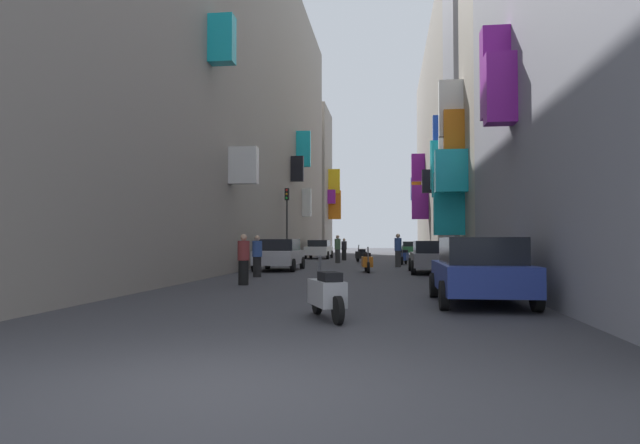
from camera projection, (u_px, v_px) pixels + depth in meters
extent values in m
plane|color=#38383D|center=(362.00, 263.00, 35.10)|extent=(140.00, 140.00, 0.00)
cube|color=gray|center=(216.00, 87.00, 31.35)|extent=(6.00, 49.73, 20.26)
cube|color=black|center=(297.00, 169.00, 38.05)|extent=(0.87, 0.41, 1.75)
cube|color=white|center=(244.00, 166.00, 23.36)|extent=(1.20, 0.53, 1.56)
cube|color=#19B2BF|center=(222.00, 40.00, 20.82)|extent=(0.95, 0.63, 1.82)
cube|color=white|center=(307.00, 203.00, 43.02)|extent=(0.69, 0.42, 2.16)
cube|color=#19B2BF|center=(303.00, 149.00, 40.32)|extent=(1.04, 0.38, 2.63)
cube|color=gray|center=(302.00, 182.00, 62.22)|extent=(6.00, 7.86, 16.12)
cube|color=#19B2BF|center=(334.00, 182.00, 61.74)|extent=(1.18, 0.39, 2.04)
cube|color=yellow|center=(334.00, 181.00, 61.59)|extent=(1.28, 0.47, 2.72)
cube|color=purple|center=(331.00, 197.00, 60.74)|extent=(0.85, 0.37, 1.53)
cube|color=orange|center=(335.00, 205.00, 61.55)|extent=(1.40, 0.45, 3.20)
cube|color=red|center=(334.00, 190.00, 63.46)|extent=(0.77, 0.45, 2.87)
cube|color=purple|center=(495.00, 73.00, 15.21)|extent=(0.74, 0.60, 2.50)
cube|color=purple|center=(500.00, 89.00, 14.47)|extent=(0.78, 0.60, 1.84)
cube|color=#9E9384|center=(538.00, 47.00, 23.40)|extent=(6.00, 4.57, 19.28)
cube|color=#19B2BF|center=(451.00, 171.00, 23.35)|extent=(1.35, 0.58, 1.79)
cube|color=black|center=(456.00, 141.00, 24.33)|extent=(0.67, 0.48, 2.42)
cube|color=orange|center=(454.00, 133.00, 24.29)|extent=(0.89, 0.43, 2.05)
cube|color=white|center=(451.00, 109.00, 24.66)|extent=(1.06, 0.41, 2.53)
cube|color=#19B2BF|center=(449.00, 204.00, 24.34)|extent=(1.33, 0.47, 2.74)
cube|color=gray|center=(504.00, 119.00, 30.36)|extent=(6.00, 5.47, 16.21)
cube|color=orange|center=(441.00, 179.00, 31.60)|extent=(0.62, 0.54, 2.34)
cube|color=white|center=(445.00, 159.00, 29.31)|extent=(0.65, 0.48, 2.53)
cube|color=#19B2BF|center=(438.00, 165.00, 31.91)|extent=(0.90, 0.45, 2.81)
cube|color=blue|center=(439.00, 142.00, 32.62)|extent=(0.70, 0.41, 3.14)
cube|color=#19B2BF|center=(440.00, 170.00, 31.19)|extent=(0.88, 0.36, 3.10)
cube|color=gray|center=(461.00, 150.00, 48.65)|extent=(6.00, 31.32, 18.78)
cube|color=blue|center=(415.00, 189.00, 60.56)|extent=(0.92, 0.45, 2.47)
cube|color=orange|center=(416.00, 183.00, 57.10)|extent=(0.96, 0.59, 1.53)
cube|color=purple|center=(418.00, 168.00, 50.84)|extent=(1.22, 0.56, 2.51)
cube|color=purple|center=(420.00, 202.00, 46.37)|extent=(1.39, 0.47, 2.87)
cube|color=black|center=(429.00, 181.00, 39.22)|extent=(0.95, 0.38, 1.66)
cube|color=navy|center=(479.00, 277.00, 12.31)|extent=(1.80, 3.99, 0.60)
cube|color=black|center=(480.00, 250.00, 12.13)|extent=(1.58, 2.23, 0.57)
cylinder|color=black|center=(434.00, 285.00, 13.72)|extent=(0.18, 0.60, 0.60)
cylinder|color=black|center=(508.00, 286.00, 13.49)|extent=(0.18, 0.60, 0.60)
cylinder|color=black|center=(444.00, 295.00, 11.10)|extent=(0.18, 0.60, 0.60)
cylinder|color=black|center=(537.00, 297.00, 10.88)|extent=(0.18, 0.60, 0.60)
cube|color=#B7B7BC|center=(280.00, 257.00, 26.13)|extent=(1.76, 4.14, 0.63)
cube|color=black|center=(280.00, 245.00, 26.36)|extent=(1.55, 2.32, 0.54)
cylinder|color=black|center=(293.00, 265.00, 24.66)|extent=(0.18, 0.60, 0.60)
cylinder|color=black|center=(254.00, 265.00, 24.87)|extent=(0.18, 0.60, 0.60)
cylinder|color=black|center=(302.00, 263.00, 27.36)|extent=(0.18, 0.60, 0.60)
cylinder|color=black|center=(268.00, 263.00, 27.58)|extent=(0.18, 0.60, 0.60)
cube|color=white|center=(319.00, 251.00, 43.31)|extent=(1.71, 4.45, 0.64)
cube|color=black|center=(319.00, 243.00, 43.55)|extent=(1.51, 2.49, 0.50)
cylinder|color=black|center=(328.00, 255.00, 41.74)|extent=(0.18, 0.60, 0.60)
cylinder|color=black|center=(305.00, 255.00, 41.95)|extent=(0.18, 0.60, 0.60)
cylinder|color=black|center=(332.00, 254.00, 44.65)|extent=(0.18, 0.60, 0.60)
cylinder|color=black|center=(311.00, 254.00, 44.86)|extent=(0.18, 0.60, 0.60)
cube|color=#236638|center=(411.00, 249.00, 52.82)|extent=(1.75, 4.45, 0.55)
cube|color=black|center=(411.00, 244.00, 52.62)|extent=(1.54, 2.49, 0.47)
cylinder|color=black|center=(401.00, 252.00, 54.38)|extent=(0.18, 0.60, 0.60)
cylinder|color=black|center=(419.00, 252.00, 54.16)|extent=(0.18, 0.60, 0.60)
cylinder|color=black|center=(402.00, 252.00, 51.47)|extent=(0.18, 0.60, 0.60)
cylinder|color=black|center=(421.00, 253.00, 51.25)|extent=(0.18, 0.60, 0.60)
cube|color=slate|center=(432.00, 259.00, 23.97)|extent=(1.72, 4.43, 0.57)
cube|color=black|center=(432.00, 247.00, 23.77)|extent=(1.52, 2.48, 0.52)
cylinder|color=black|center=(411.00, 264.00, 25.52)|extent=(0.18, 0.60, 0.60)
cylinder|color=black|center=(449.00, 265.00, 25.30)|extent=(0.18, 0.60, 0.60)
cylinder|color=black|center=(413.00, 268.00, 22.62)|extent=(0.18, 0.60, 0.60)
cylinder|color=black|center=(456.00, 268.00, 22.40)|extent=(0.18, 0.60, 0.60)
cube|color=orange|center=(367.00, 262.00, 24.58)|extent=(0.57, 1.24, 0.45)
cube|color=black|center=(367.00, 255.00, 24.82)|extent=(0.38, 0.59, 0.16)
cylinder|color=#4C4C51|center=(368.00, 255.00, 23.99)|extent=(0.09, 0.28, 0.68)
cylinder|color=black|center=(368.00, 268.00, 23.83)|extent=(0.15, 0.49, 0.48)
cylinder|color=black|center=(366.00, 266.00, 25.32)|extent=(0.15, 0.49, 0.48)
cube|color=silver|center=(290.00, 257.00, 31.06)|extent=(0.55, 1.09, 0.45)
cube|color=black|center=(290.00, 252.00, 31.27)|extent=(0.38, 0.59, 0.16)
cylinder|color=#4C4C51|center=(289.00, 252.00, 30.55)|extent=(0.09, 0.28, 0.68)
cylinder|color=black|center=(289.00, 262.00, 30.40)|extent=(0.15, 0.49, 0.48)
cylinder|color=black|center=(291.00, 261.00, 31.71)|extent=(0.15, 0.49, 0.48)
cube|color=#ADADB2|center=(327.00, 293.00, 9.90)|extent=(0.83, 1.21, 0.45)
cube|color=black|center=(330.00, 277.00, 9.71)|extent=(0.51, 0.64, 0.16)
cylinder|color=#4C4C51|center=(319.00, 273.00, 10.46)|extent=(0.16, 0.28, 0.68)
cylinder|color=black|center=(317.00, 301.00, 10.58)|extent=(0.27, 0.48, 0.48)
cylinder|color=black|center=(338.00, 310.00, 9.21)|extent=(0.27, 0.48, 0.48)
cube|color=#2D4CAD|center=(404.00, 256.00, 32.64)|extent=(0.64, 1.16, 0.45)
cube|color=black|center=(404.00, 251.00, 32.84)|extent=(0.42, 0.61, 0.16)
cylinder|color=#4C4C51|center=(402.00, 251.00, 32.12)|extent=(0.11, 0.28, 0.68)
cylinder|color=black|center=(402.00, 261.00, 31.98)|extent=(0.19, 0.49, 0.48)
cylinder|color=black|center=(406.00, 260.00, 33.28)|extent=(0.19, 0.49, 0.48)
cube|color=black|center=(361.00, 255.00, 36.17)|extent=(0.82, 1.26, 0.45)
cube|color=black|center=(362.00, 250.00, 35.96)|extent=(0.49, 0.64, 0.16)
cylinder|color=#4C4C51|center=(358.00, 250.00, 36.75)|extent=(0.15, 0.28, 0.68)
cylinder|color=black|center=(358.00, 258.00, 36.88)|extent=(0.26, 0.49, 0.48)
cylinder|color=black|center=(364.00, 259.00, 35.44)|extent=(0.26, 0.49, 0.48)
cylinder|color=black|center=(257.00, 267.00, 21.32)|extent=(0.45, 0.45, 0.78)
cylinder|color=#335199|center=(257.00, 249.00, 21.34)|extent=(0.53, 0.53, 0.62)
sphere|color=tan|center=(257.00, 238.00, 21.35)|extent=(0.21, 0.21, 0.21)
cylinder|color=black|center=(243.00, 273.00, 17.44)|extent=(0.44, 0.44, 0.78)
cylinder|color=maroon|center=(244.00, 251.00, 17.46)|extent=(0.53, 0.53, 0.62)
sphere|color=tan|center=(244.00, 237.00, 17.47)|extent=(0.21, 0.21, 0.21)
cylinder|color=#353535|center=(398.00, 259.00, 29.46)|extent=(0.43, 0.43, 0.86)
cylinder|color=#335199|center=(398.00, 244.00, 29.49)|extent=(0.51, 0.51, 0.68)
sphere|color=tan|center=(398.00, 236.00, 29.51)|extent=(0.23, 0.23, 0.23)
cylinder|color=#303030|center=(338.00, 256.00, 34.77)|extent=(0.44, 0.44, 0.85)
cylinder|color=#4C724C|center=(338.00, 244.00, 34.80)|extent=(0.52, 0.52, 0.67)
sphere|color=tan|center=(338.00, 237.00, 34.82)|extent=(0.23, 0.23, 0.23)
cylinder|color=black|center=(344.00, 255.00, 39.31)|extent=(0.45, 0.45, 0.76)
cylinder|color=black|center=(344.00, 245.00, 39.33)|extent=(0.53, 0.53, 0.60)
sphere|color=tan|center=(344.00, 240.00, 39.34)|extent=(0.21, 0.21, 0.21)
cylinder|color=#2D2D2D|center=(287.00, 232.00, 34.50)|extent=(0.12, 0.12, 3.94)
cube|color=black|center=(287.00, 194.00, 34.58)|extent=(0.26, 0.26, 0.75)
sphere|color=red|center=(287.00, 190.00, 34.45)|extent=(0.14, 0.14, 0.14)
sphere|color=orange|center=(287.00, 194.00, 34.44)|extent=(0.14, 0.14, 0.14)
sphere|color=green|center=(287.00, 198.00, 34.43)|extent=(0.14, 0.14, 0.14)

